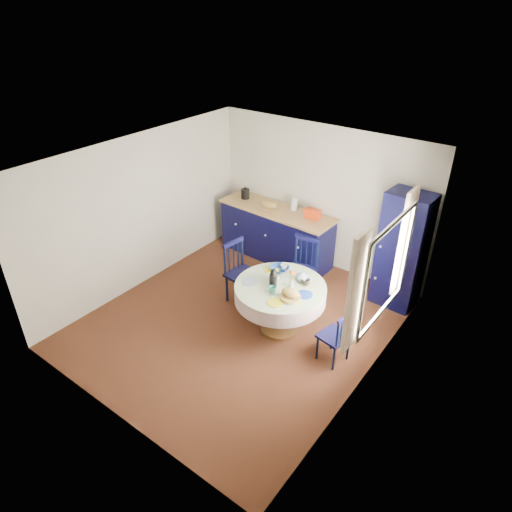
{
  "coord_description": "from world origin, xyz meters",
  "views": [
    {
      "loc": [
        3.45,
        -4.22,
        4.36
      ],
      "look_at": [
        0.15,
        0.2,
        1.1
      ],
      "focal_mm": 32.0,
      "sensor_mm": 36.0,
      "label": 1
    }
  ],
  "objects_px": {
    "chair_right": "(336,336)",
    "dining_table": "(281,293)",
    "mug_a": "(272,278)",
    "cobalt_bowl": "(280,269)",
    "chair_far": "(302,269)",
    "mug_c": "(306,282)",
    "mug_d": "(284,267)",
    "chair_left": "(241,272)",
    "pantry_cabinet": "(402,251)",
    "mug_b": "(272,290)",
    "kitchen_counter": "(276,233)"
  },
  "relations": [
    {
      "from": "pantry_cabinet",
      "to": "cobalt_bowl",
      "type": "relative_size",
      "value": 7.04
    },
    {
      "from": "dining_table",
      "to": "mug_a",
      "type": "distance_m",
      "value": 0.25
    },
    {
      "from": "kitchen_counter",
      "to": "mug_a",
      "type": "relative_size",
      "value": 17.56
    },
    {
      "from": "mug_b",
      "to": "kitchen_counter",
      "type": "bearing_deg",
      "value": 123.09
    },
    {
      "from": "mug_a",
      "to": "mug_b",
      "type": "height_order",
      "value": "mug_a"
    },
    {
      "from": "mug_a",
      "to": "cobalt_bowl",
      "type": "bearing_deg",
      "value": 100.9
    },
    {
      "from": "pantry_cabinet",
      "to": "cobalt_bowl",
      "type": "distance_m",
      "value": 1.88
    },
    {
      "from": "dining_table",
      "to": "mug_b",
      "type": "bearing_deg",
      "value": -91.46
    },
    {
      "from": "mug_d",
      "to": "mug_c",
      "type": "bearing_deg",
      "value": -17.4
    },
    {
      "from": "mug_a",
      "to": "mug_c",
      "type": "bearing_deg",
      "value": 23.59
    },
    {
      "from": "dining_table",
      "to": "chair_far",
      "type": "distance_m",
      "value": 0.98
    },
    {
      "from": "dining_table",
      "to": "chair_left",
      "type": "bearing_deg",
      "value": 163.89
    },
    {
      "from": "mug_d",
      "to": "mug_a",
      "type": "bearing_deg",
      "value": -86.58
    },
    {
      "from": "chair_far",
      "to": "mug_c",
      "type": "bearing_deg",
      "value": -63.81
    },
    {
      "from": "kitchen_counter",
      "to": "mug_b",
      "type": "distance_m",
      "value": 2.32
    },
    {
      "from": "dining_table",
      "to": "mug_c",
      "type": "relative_size",
      "value": 11.18
    },
    {
      "from": "dining_table",
      "to": "pantry_cabinet",
      "type": "bearing_deg",
      "value": 57.48
    },
    {
      "from": "chair_far",
      "to": "dining_table",
      "type": "bearing_deg",
      "value": -84.94
    },
    {
      "from": "kitchen_counter",
      "to": "mug_c",
      "type": "xyz_separation_m",
      "value": [
        1.52,
        -1.49,
        0.33
      ]
    },
    {
      "from": "mug_c",
      "to": "mug_d",
      "type": "xyz_separation_m",
      "value": [
        -0.47,
        0.15,
        -0.0
      ]
    },
    {
      "from": "dining_table",
      "to": "chair_left",
      "type": "relative_size",
      "value": 1.26
    },
    {
      "from": "chair_left",
      "to": "pantry_cabinet",
      "type": "bearing_deg",
      "value": -48.02
    },
    {
      "from": "dining_table",
      "to": "chair_far",
      "type": "xyz_separation_m",
      "value": [
        -0.22,
        0.94,
        -0.15
      ]
    },
    {
      "from": "pantry_cabinet",
      "to": "chair_far",
      "type": "distance_m",
      "value": 1.54
    },
    {
      "from": "mug_b",
      "to": "chair_left",
      "type": "bearing_deg",
      "value": 153.15
    },
    {
      "from": "chair_left",
      "to": "mug_c",
      "type": "xyz_separation_m",
      "value": [
        1.19,
        -0.04,
        0.31
      ]
    },
    {
      "from": "mug_c",
      "to": "kitchen_counter",
      "type": "bearing_deg",
      "value": 135.6
    },
    {
      "from": "cobalt_bowl",
      "to": "mug_d",
      "type": "bearing_deg",
      "value": 60.74
    },
    {
      "from": "chair_right",
      "to": "chair_far",
      "type": "bearing_deg",
      "value": -119.78
    },
    {
      "from": "mug_d",
      "to": "dining_table",
      "type": "bearing_deg",
      "value": -61.7
    },
    {
      "from": "kitchen_counter",
      "to": "cobalt_bowl",
      "type": "xyz_separation_m",
      "value": [
        1.02,
        -1.4,
        0.31
      ]
    },
    {
      "from": "mug_a",
      "to": "cobalt_bowl",
      "type": "distance_m",
      "value": 0.29
    },
    {
      "from": "kitchen_counter",
      "to": "mug_a",
      "type": "bearing_deg",
      "value": -55.18
    },
    {
      "from": "chair_right",
      "to": "dining_table",
      "type": "bearing_deg",
      "value": -83.63
    },
    {
      "from": "kitchen_counter",
      "to": "chair_far",
      "type": "xyz_separation_m",
      "value": [
        1.03,
        -0.78,
        0.01
      ]
    },
    {
      "from": "mug_d",
      "to": "cobalt_bowl",
      "type": "relative_size",
      "value": 0.36
    },
    {
      "from": "mug_a",
      "to": "mug_b",
      "type": "bearing_deg",
      "value": -53.21
    },
    {
      "from": "mug_b",
      "to": "cobalt_bowl",
      "type": "bearing_deg",
      "value": 114.14
    },
    {
      "from": "mug_a",
      "to": "kitchen_counter",
      "type": "bearing_deg",
      "value": 122.54
    },
    {
      "from": "chair_far",
      "to": "mug_c",
      "type": "relative_size",
      "value": 8.75
    },
    {
      "from": "mug_a",
      "to": "chair_far",
      "type": "bearing_deg",
      "value": 92.46
    },
    {
      "from": "chair_right",
      "to": "mug_a",
      "type": "bearing_deg",
      "value": -84.77
    },
    {
      "from": "chair_left",
      "to": "mug_a",
      "type": "height_order",
      "value": "chair_left"
    },
    {
      "from": "dining_table",
      "to": "mug_b",
      "type": "relative_size",
      "value": 12.42
    },
    {
      "from": "mug_b",
      "to": "cobalt_bowl",
      "type": "relative_size",
      "value": 0.39
    },
    {
      "from": "chair_far",
      "to": "mug_d",
      "type": "relative_size",
      "value": 10.61
    },
    {
      "from": "mug_d",
      "to": "cobalt_bowl",
      "type": "distance_m",
      "value": 0.07
    },
    {
      "from": "kitchen_counter",
      "to": "chair_right",
      "type": "bearing_deg",
      "value": -37.05
    },
    {
      "from": "pantry_cabinet",
      "to": "chair_right",
      "type": "relative_size",
      "value": 2.26
    },
    {
      "from": "chair_right",
      "to": "cobalt_bowl",
      "type": "height_order",
      "value": "cobalt_bowl"
    }
  ]
}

